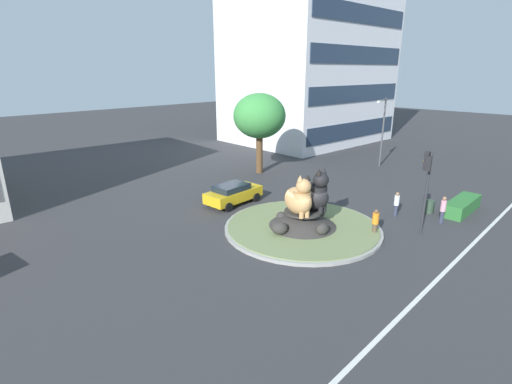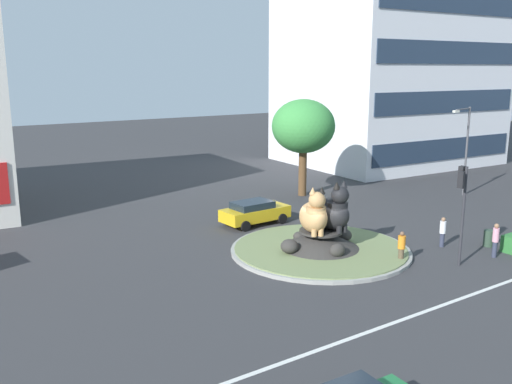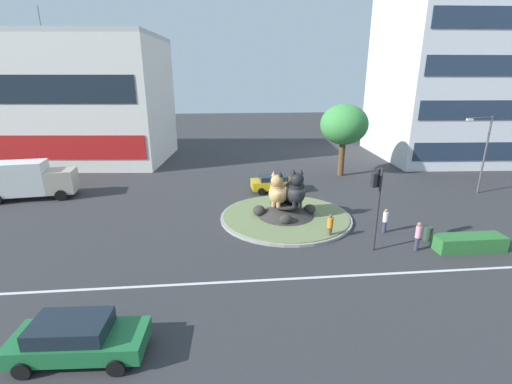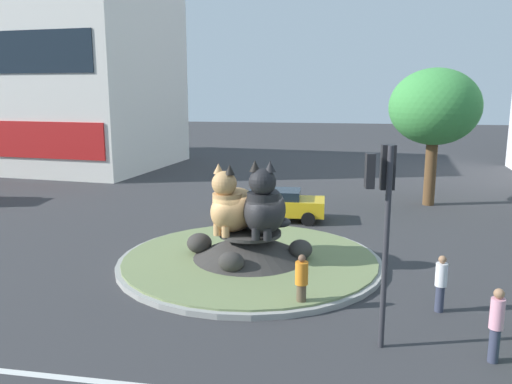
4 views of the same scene
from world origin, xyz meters
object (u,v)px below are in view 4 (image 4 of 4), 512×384
at_px(cat_statue_calico, 233,207).
at_px(pedestrian_pink_shirt, 496,323).
at_px(traffic_light_mast, 384,202).
at_px(cat_statue_black, 264,207).
at_px(broadleaf_tree_behind_island, 435,108).
at_px(parked_car_right, 278,204).
at_px(pedestrian_orange_shirt, 302,281).
at_px(pedestrian_white_shirt, 441,282).
at_px(shophouse_block, 19,77).

distance_m(cat_statue_calico, pedestrian_pink_shirt, 9.32).
xyz_separation_m(cat_statue_calico, traffic_light_mast, (4.79, -5.21, 1.50)).
xyz_separation_m(cat_statue_black, broadleaf_tree_behind_island, (7.19, 11.41, 3.06)).
distance_m(broadleaf_tree_behind_island, parked_car_right, 10.00).
relative_size(pedestrian_pink_shirt, parked_car_right, 0.41).
relative_size(pedestrian_orange_shirt, parked_car_right, 0.37).
relative_size(cat_statue_calico, pedestrian_pink_shirt, 1.41).
xyz_separation_m(cat_statue_black, pedestrian_white_shirt, (5.47, -2.79, -1.30)).
distance_m(shophouse_block, parked_car_right, 28.81).
bearing_deg(pedestrian_orange_shirt, shophouse_block, -30.13).
distance_m(cat_statue_black, shophouse_block, 32.88).
relative_size(cat_statue_calico, pedestrian_white_shirt, 1.53).
relative_size(traffic_light_mast, parked_car_right, 1.13).
relative_size(pedestrian_white_shirt, parked_car_right, 0.38).
bearing_deg(shophouse_block, pedestrian_orange_shirt, -39.18).
bearing_deg(cat_statue_calico, pedestrian_white_shirt, 89.19).
relative_size(shophouse_block, pedestrian_white_shirt, 15.41).
relative_size(traffic_light_mast, pedestrian_pink_shirt, 2.75).
xyz_separation_m(cat_statue_black, parked_car_right, (-0.41, 6.67, -1.38)).
relative_size(cat_statue_calico, pedestrian_orange_shirt, 1.55).
bearing_deg(cat_statue_black, pedestrian_pink_shirt, 46.45).
bearing_deg(shophouse_block, pedestrian_pink_shirt, -36.75).
bearing_deg(cat_statue_calico, pedestrian_pink_shirt, 75.98).
xyz_separation_m(cat_statue_calico, pedestrian_orange_shirt, (2.77, -3.45, -1.26)).
bearing_deg(broadleaf_tree_behind_island, pedestrian_white_shirt, -96.92).
distance_m(traffic_light_mast, broadleaf_tree_behind_island, 16.95).
bearing_deg(pedestrian_white_shirt, cat_statue_calico, -91.42).
height_order(cat_statue_black, traffic_light_mast, traffic_light_mast).
bearing_deg(pedestrian_pink_shirt, traffic_light_mast, 63.56).
relative_size(traffic_light_mast, pedestrian_white_shirt, 2.99).
height_order(shophouse_block, pedestrian_pink_shirt, shophouse_block).
bearing_deg(traffic_light_mast, pedestrian_orange_shirt, 40.81).
relative_size(broadleaf_tree_behind_island, pedestrian_orange_shirt, 4.49).
xyz_separation_m(broadleaf_tree_behind_island, parked_car_right, (-7.61, -4.74, -4.44)).
xyz_separation_m(pedestrian_orange_shirt, parked_car_right, (-2.03, 10.00, -0.06)).
bearing_deg(cat_statue_calico, shophouse_block, -110.56).
distance_m(cat_statue_black, pedestrian_orange_shirt, 3.93).
bearing_deg(broadleaf_tree_behind_island, pedestrian_pink_shirt, -93.26).
height_order(pedestrian_white_shirt, parked_car_right, pedestrian_white_shirt).
xyz_separation_m(traffic_light_mast, parked_car_right, (-4.05, 11.76, -2.82)).
relative_size(shophouse_block, pedestrian_pink_shirt, 14.18).
height_order(cat_statue_black, pedestrian_pink_shirt, cat_statue_black).
relative_size(pedestrian_pink_shirt, pedestrian_white_shirt, 1.09).
distance_m(cat_statue_black, pedestrian_pink_shirt, 8.36).
bearing_deg(cat_statue_calico, traffic_light_mast, 65.56).
relative_size(cat_statue_calico, traffic_light_mast, 0.51).
xyz_separation_m(cat_statue_black, traffic_light_mast, (3.64, -5.09, 1.44)).
distance_m(traffic_light_mast, pedestrian_orange_shirt, 3.85).
height_order(cat_statue_calico, pedestrian_pink_shirt, cat_statue_calico).
relative_size(cat_statue_calico, broadleaf_tree_behind_island, 0.35).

